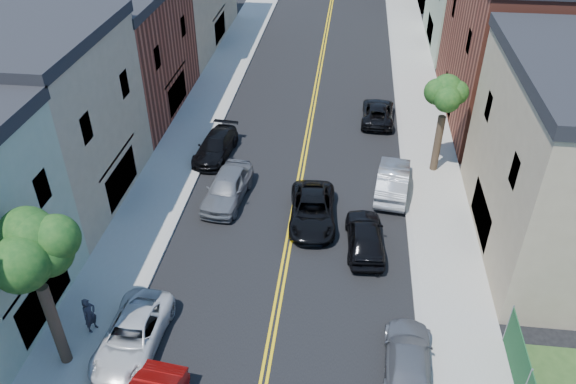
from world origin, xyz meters
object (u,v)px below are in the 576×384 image
(grey_car_left, at_px, (227,187))
(black_car_left, at_px, (216,146))
(black_car_right, at_px, (365,236))
(black_suv_lane, at_px, (312,210))
(dark_car_right_far, at_px, (378,112))
(grey_car_right, at_px, (408,359))
(white_pickup, at_px, (133,335))
(silver_car_right, at_px, (393,180))
(pedestrian_left, at_px, (90,315))

(grey_car_left, xyz_separation_m, black_car_left, (-1.70, 4.59, -0.15))
(black_car_right, distance_m, black_suv_lane, 3.34)
(black_car_right, bearing_deg, dark_car_right_far, -97.51)
(grey_car_right, xyz_separation_m, dark_car_right_far, (-0.84, 21.04, -0.02))
(grey_car_left, xyz_separation_m, black_car_right, (7.60, -3.28, -0.07))
(black_car_left, bearing_deg, white_pickup, -84.01)
(white_pickup, bearing_deg, grey_car_left, 82.74)
(black_suv_lane, bearing_deg, black_car_left, 133.77)
(black_car_right, bearing_deg, black_suv_lane, -38.32)
(white_pickup, relative_size, black_car_right, 1.08)
(silver_car_right, bearing_deg, black_suv_lane, 43.64)
(black_car_right, bearing_deg, white_pickup, 34.01)
(grey_car_left, distance_m, dark_car_right_far, 13.51)
(black_car_right, relative_size, pedestrian_left, 2.64)
(silver_car_right, bearing_deg, black_car_right, 79.85)
(white_pickup, xyz_separation_m, black_car_right, (9.30, 7.28, 0.09))
(grey_car_left, xyz_separation_m, silver_car_right, (9.14, 1.85, -0.03))
(black_car_right, distance_m, pedestrian_left, 13.13)
(black_suv_lane, bearing_deg, black_car_right, -38.04)
(black_car_right, relative_size, silver_car_right, 0.92)
(silver_car_right, xyz_separation_m, pedestrian_left, (-12.80, -11.87, 0.19))
(silver_car_right, bearing_deg, grey_car_left, 17.99)
(black_car_right, height_order, silver_car_right, silver_car_right)
(white_pickup, relative_size, pedestrian_left, 2.84)
(black_car_left, xyz_separation_m, black_car_right, (9.30, -7.87, 0.08))
(white_pickup, xyz_separation_m, black_suv_lane, (6.54, 9.16, 0.04))
(silver_car_right, distance_m, dark_car_right_far, 8.73)
(white_pickup, bearing_deg, black_suv_lane, 56.36)
(white_pickup, relative_size, silver_car_right, 0.99)
(white_pickup, distance_m, grey_car_left, 10.70)
(black_car_left, bearing_deg, grey_car_left, -63.68)
(grey_car_left, xyz_separation_m, dark_car_right_far, (8.44, 10.55, -0.19))
(grey_car_right, distance_m, black_car_right, 7.40)
(silver_car_right, height_order, pedestrian_left, pedestrian_left)
(grey_car_right, xyz_separation_m, black_suv_lane, (-4.44, 9.08, 0.05))
(black_car_left, distance_m, grey_car_right, 18.65)
(grey_car_right, xyz_separation_m, pedestrian_left, (-12.95, 0.47, 0.34))
(grey_car_right, distance_m, pedestrian_left, 12.96)
(grey_car_left, relative_size, black_car_left, 1.04)
(grey_car_right, bearing_deg, grey_car_left, -45.61)
(white_pickup, height_order, silver_car_right, silver_car_right)
(white_pickup, bearing_deg, silver_car_right, 50.75)
(white_pickup, height_order, black_car_right, black_car_right)
(white_pickup, height_order, dark_car_right_far, white_pickup)
(pedestrian_left, bearing_deg, silver_car_right, -24.83)
(silver_car_right, relative_size, dark_car_right_far, 1.06)
(grey_car_right, bearing_deg, black_suv_lane, -61.06)
(pedestrian_left, bearing_deg, black_car_left, 14.68)
(dark_car_right_far, bearing_deg, grey_car_left, 53.58)
(white_pickup, xyz_separation_m, grey_car_right, (10.98, 0.08, -0.01))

